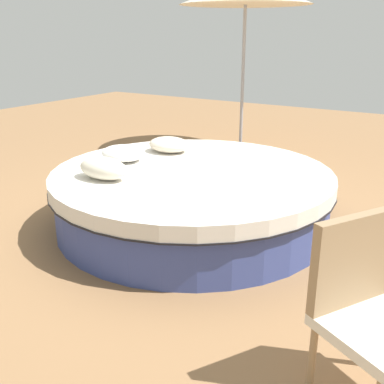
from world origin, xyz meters
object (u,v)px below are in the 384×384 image
Objects in this scene: throw_pillow_2 at (103,168)px; throw_pillow_1 at (123,153)px; throw_pillow_0 at (169,144)px; round_bed at (192,197)px; patio_chair at (366,301)px.

throw_pillow_1 is at bearing 114.49° from throw_pillow_2.
throw_pillow_2 reaches higher than throw_pillow_0.
round_bed is 5.80× the size of throw_pillow_0.
patio_chair reaches higher than throw_pillow_0.
throw_pillow_1 is at bearing -174.09° from round_bed.
throw_pillow_2 is at bearing -65.51° from throw_pillow_1.
throw_pillow_2 is at bearing -86.44° from throw_pillow_0.
round_bed is 0.89m from throw_pillow_1.
throw_pillow_2 is (0.26, -0.58, 0.02)m from throw_pillow_1.
patio_chair is at bearing -18.08° from throw_pillow_2.
round_bed is at bearing -97.12° from patio_chair.
throw_pillow_0 is 3.26m from patio_chair.
patio_chair is (1.97, -1.48, 0.27)m from round_bed.
throw_pillow_1 is at bearing -108.32° from throw_pillow_0.
patio_chair is (2.59, -1.97, -0.08)m from throw_pillow_0.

